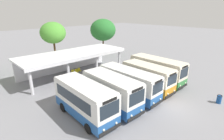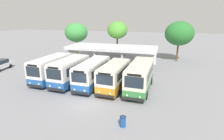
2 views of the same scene
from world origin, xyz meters
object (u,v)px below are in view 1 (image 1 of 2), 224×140
(city_bus_second_in_row, at_px, (111,90))
(waiting_chair_end_by_column, at_px, (73,72))
(city_bus_fifth_blue, at_px, (157,69))
(city_bus_fourth_amber, at_px, (148,76))
(city_bus_middle_cream, at_px, (128,82))
(litter_bin_apron, at_px, (219,99))
(waiting_chair_second_from_end, at_px, (77,71))
(waiting_chair_middle_seat, at_px, (79,70))
(city_bus_nearest_orange, at_px, (84,99))

(city_bus_second_in_row, bearing_deg, waiting_chair_end_by_column, 78.85)
(city_bus_second_in_row, xyz_separation_m, city_bus_fifth_blue, (8.91, 0.48, -0.01))
(city_bus_fourth_amber, bearing_deg, city_bus_middle_cream, 170.72)
(city_bus_fifth_blue, relative_size, litter_bin_apron, 8.57)
(city_bus_fourth_amber, xyz_separation_m, waiting_chair_second_from_end, (-3.30, 10.61, -1.22))
(city_bus_second_in_row, xyz_separation_m, city_bus_fourth_amber, (5.94, -0.12, -0.07))
(city_bus_second_in_row, xyz_separation_m, litter_bin_apron, (8.65, -7.35, -1.36))
(waiting_chair_second_from_end, bearing_deg, litter_bin_apron, -71.38)
(city_bus_second_in_row, relative_size, waiting_chair_middle_seat, 7.96)
(city_bus_fourth_amber, xyz_separation_m, waiting_chair_middle_seat, (-2.75, 10.73, -1.22))
(city_bus_middle_cream, relative_size, city_bus_fourth_amber, 1.14)
(city_bus_nearest_orange, height_order, city_bus_fifth_blue, city_bus_fifth_blue)
(city_bus_second_in_row, height_order, litter_bin_apron, city_bus_second_in_row)
(city_bus_second_in_row, relative_size, city_bus_fourth_amber, 1.02)
(city_bus_middle_cream, bearing_deg, litter_bin_apron, -53.65)
(city_bus_middle_cream, distance_m, waiting_chair_end_by_column, 10.32)
(city_bus_fifth_blue, xyz_separation_m, waiting_chair_middle_seat, (-5.71, 10.13, -1.29))
(litter_bin_apron, bearing_deg, city_bus_second_in_row, 139.64)
(city_bus_fifth_blue, height_order, litter_bin_apron, city_bus_fifth_blue)
(city_bus_nearest_orange, height_order, city_bus_second_in_row, city_bus_second_in_row)
(city_bus_middle_cream, height_order, waiting_chair_second_from_end, city_bus_middle_cream)
(city_bus_nearest_orange, xyz_separation_m, city_bus_fifth_blue, (11.88, 0.09, 0.00))
(city_bus_second_in_row, height_order, waiting_chair_end_by_column, city_bus_second_in_row)
(waiting_chair_middle_seat, bearing_deg, litter_bin_apron, -73.09)
(city_bus_nearest_orange, relative_size, waiting_chair_end_by_column, 8.27)
(waiting_chair_second_from_end, xyz_separation_m, litter_bin_apron, (6.01, -17.85, -0.07))
(city_bus_nearest_orange, bearing_deg, waiting_chair_end_by_column, 63.62)
(waiting_chair_middle_seat, xyz_separation_m, litter_bin_apron, (5.46, -17.97, -0.07))
(city_bus_nearest_orange, height_order, waiting_chair_end_by_column, city_bus_nearest_orange)
(waiting_chair_end_by_column, bearing_deg, waiting_chair_middle_seat, 1.92)
(city_bus_nearest_orange, height_order, city_bus_fourth_amber, city_bus_nearest_orange)
(city_bus_fifth_blue, bearing_deg, litter_bin_apron, -91.86)
(city_bus_nearest_orange, bearing_deg, city_bus_fifth_blue, 0.45)
(city_bus_nearest_orange, bearing_deg, city_bus_middle_cream, -0.16)
(city_bus_nearest_orange, distance_m, city_bus_fourth_amber, 8.92)
(waiting_chair_end_by_column, bearing_deg, city_bus_middle_cream, -85.05)
(city_bus_middle_cream, relative_size, litter_bin_apron, 8.51)
(waiting_chair_end_by_column, relative_size, litter_bin_apron, 0.96)
(city_bus_second_in_row, bearing_deg, waiting_chair_middle_seat, 73.26)
(city_bus_middle_cream, xyz_separation_m, waiting_chair_second_from_end, (-0.33, 10.13, -1.22))
(waiting_chair_middle_seat, bearing_deg, city_bus_fifth_blue, -60.58)
(litter_bin_apron, bearing_deg, city_bus_fourth_amber, 110.56)
(city_bus_nearest_orange, relative_size, waiting_chair_second_from_end, 8.27)
(waiting_chair_middle_seat, distance_m, litter_bin_apron, 18.78)
(city_bus_second_in_row, bearing_deg, city_bus_fifth_blue, 3.09)
(city_bus_middle_cream, xyz_separation_m, waiting_chair_middle_seat, (0.22, 10.24, -1.22))
(city_bus_second_in_row, relative_size, city_bus_fifth_blue, 0.89)
(city_bus_fourth_amber, height_order, waiting_chair_end_by_column, city_bus_fourth_amber)
(city_bus_nearest_orange, height_order, waiting_chair_second_from_end, city_bus_nearest_orange)
(city_bus_nearest_orange, bearing_deg, city_bus_second_in_row, -7.41)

